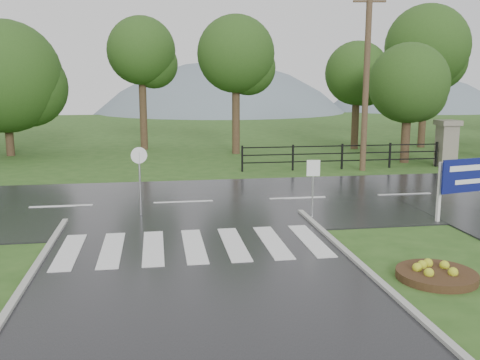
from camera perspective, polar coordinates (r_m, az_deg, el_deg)
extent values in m
plane|color=#2A4F1A|center=(8.84, -2.49, -17.08)|extent=(120.00, 120.00, 0.00)
cube|color=black|center=(18.27, -6.06, -2.48)|extent=(90.00, 8.00, 0.04)
cube|color=silver|center=(13.58, -17.77, -7.28)|extent=(0.50, 2.80, 0.02)
cube|color=silver|center=(13.46, -13.52, -7.22)|extent=(0.50, 2.80, 0.02)
cube|color=silver|center=(13.41, -9.23, -7.12)|extent=(0.50, 2.80, 0.02)
cube|color=silver|center=(13.44, -4.93, -6.99)|extent=(0.50, 2.80, 0.02)
cube|color=silver|center=(13.54, -0.68, -6.81)|extent=(0.50, 2.80, 0.02)
cube|color=silver|center=(13.71, 3.49, -6.61)|extent=(0.50, 2.80, 0.02)
cube|color=silver|center=(13.95, 7.53, -6.37)|extent=(0.50, 2.80, 0.02)
cube|color=gray|center=(27.70, 21.15, 3.41)|extent=(0.80, 0.80, 2.00)
cube|color=#6B6659|center=(27.60, 21.31, 5.72)|extent=(1.00, 1.00, 0.24)
cube|color=black|center=(25.56, 10.81, 2.04)|extent=(9.50, 0.05, 0.05)
cube|color=black|center=(25.52, 10.84, 2.82)|extent=(9.50, 0.05, 0.05)
cube|color=black|center=(25.47, 10.87, 3.60)|extent=(9.50, 0.05, 0.05)
cube|color=black|center=(24.35, 0.24, 2.28)|extent=(0.08, 0.08, 1.20)
cube|color=black|center=(27.50, 20.20, 2.59)|extent=(0.08, 0.08, 1.20)
sphere|color=slate|center=(76.38, -1.96, -5.72)|extent=(48.00, 48.00, 48.00)
sphere|color=slate|center=(83.35, 17.50, -1.76)|extent=(36.00, 36.00, 36.00)
cube|color=silver|center=(16.56, 20.48, -1.27)|extent=(0.11, 0.11, 1.80)
cube|color=navy|center=(16.98, 23.50, 0.49)|extent=(2.12, 0.51, 0.99)
cube|color=white|center=(16.91, 23.62, 1.22)|extent=(1.67, 0.38, 0.16)
cube|color=white|center=(16.98, 23.52, -0.12)|extent=(1.23, 0.28, 0.13)
cylinder|color=#332111|center=(12.10, 20.22, -9.51)|extent=(1.67, 1.67, 0.17)
cube|color=#939399|center=(16.18, 7.75, -1.18)|extent=(0.04, 0.04, 1.67)
cube|color=white|center=(16.03, 7.83, 1.27)|extent=(0.39, 0.08, 0.48)
cylinder|color=#939399|center=(16.49, -10.62, -0.48)|extent=(0.06, 0.06, 1.99)
cylinder|color=white|center=(16.33, -10.73, 2.60)|extent=(0.48, 0.17, 0.50)
cylinder|color=#473523|center=(25.13, 13.31, 10.23)|extent=(0.27, 0.27, 8.17)
cube|color=brown|center=(25.36, 13.65, 18.04)|extent=(1.45, 0.30, 0.09)
cylinder|color=#3D2B1C|center=(28.30, 17.28, 5.13)|extent=(0.47, 0.47, 3.32)
sphere|color=#1F3F13|center=(28.19, 17.54, 9.84)|extent=(3.96, 3.96, 3.96)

